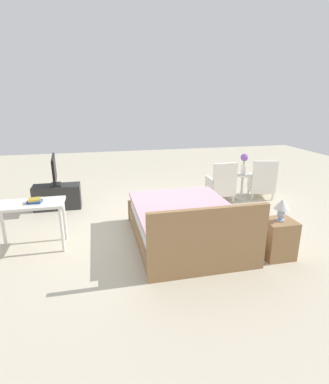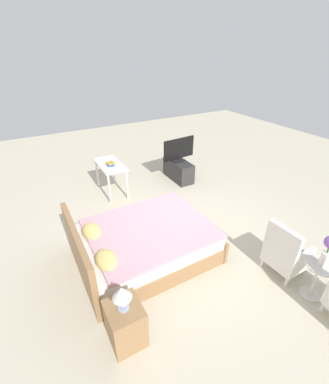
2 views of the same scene
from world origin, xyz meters
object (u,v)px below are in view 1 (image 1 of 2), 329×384
(nightstand, at_px, (278,239))
(table_lamp, at_px, (282,207))
(side_table, at_px, (242,184))
(tv_stand, at_px, (57,197))
(armchair_by_window_right, at_px, (221,185))
(flower_vase, at_px, (244,162))
(tv_flatscreen, at_px, (54,170))
(armchair_by_window_left, at_px, (262,182))
(bed, at_px, (186,225))
(vanity_desk, at_px, (29,210))
(book_stack, at_px, (35,201))

(nightstand, xyz_separation_m, table_lamp, (-0.00, 0.00, 0.51))
(side_table, distance_m, tv_stand, 4.13)
(nightstand, bearing_deg, armchair_by_window_right, -94.08)
(tv_stand, bearing_deg, flower_vase, 175.68)
(nightstand, distance_m, tv_flatscreen, 4.49)
(armchair_by_window_left, distance_m, nightstand, 2.83)
(nightstand, xyz_separation_m, tv_stand, (3.41, -2.86, -0.03))
(nightstand, distance_m, tv_stand, 4.46)
(bed, bearing_deg, nightstand, 146.63)
(side_table, distance_m, vanity_desk, 4.54)
(bed, bearing_deg, flower_vase, -136.71)
(flower_vase, distance_m, table_lamp, 2.65)
(book_stack, bearing_deg, flower_vase, -160.38)
(table_lamp, height_order, book_stack, table_lamp)
(side_table, relative_size, book_stack, 2.75)
(side_table, bearing_deg, nightstand, 74.65)
(side_table, height_order, flower_vase, flower_vase)
(flower_vase, bearing_deg, vanity_desk, 19.03)
(armchair_by_window_left, height_order, nightstand, armchair_by_window_left)
(armchair_by_window_right, height_order, book_stack, armchair_by_window_right)
(table_lamp, xyz_separation_m, tv_flatscreen, (3.42, -2.86, 0.04))
(side_table, bearing_deg, armchair_by_window_right, -0.26)
(armchair_by_window_right, height_order, nightstand, armchair_by_window_right)
(book_stack, bearing_deg, table_lamp, 163.08)
(armchair_by_window_right, relative_size, table_lamp, 2.79)
(side_table, relative_size, vanity_desk, 0.57)
(flower_vase, relative_size, book_stack, 2.19)
(bed, height_order, tv_flatscreen, tv_flatscreen)
(flower_vase, distance_m, nightstand, 2.71)
(armchair_by_window_left, xyz_separation_m, armchair_by_window_right, (1.02, 0.00, 0.00))
(armchair_by_window_right, relative_size, book_stack, 4.23)
(bed, distance_m, nightstand, 1.42)
(armchair_by_window_right, relative_size, vanity_desk, 0.88)
(bed, xyz_separation_m, armchair_by_window_left, (-2.39, -1.78, 0.08))
(armchair_by_window_right, relative_size, side_table, 1.54)
(tv_stand, distance_m, vanity_desk, 1.84)
(armchair_by_window_left, bearing_deg, vanity_desk, 17.20)
(vanity_desk, bearing_deg, armchair_by_window_right, -158.55)
(nightstand, relative_size, tv_stand, 0.61)
(side_table, bearing_deg, table_lamp, 74.65)
(bed, bearing_deg, book_stack, -6.96)
(armchair_by_window_right, height_order, vanity_desk, armchair_by_window_right)
(tv_stand, height_order, book_stack, book_stack)
(table_lamp, relative_size, tv_flatscreen, 0.36)
(vanity_desk, height_order, book_stack, book_stack)
(flower_vase, bearing_deg, nightstand, 74.65)
(armchair_by_window_right, bearing_deg, tv_stand, -4.90)
(armchair_by_window_left, height_order, tv_flatscreen, tv_flatscreen)
(armchair_by_window_right, bearing_deg, book_stack, 22.17)
(tv_flatscreen, bearing_deg, table_lamp, 140.02)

